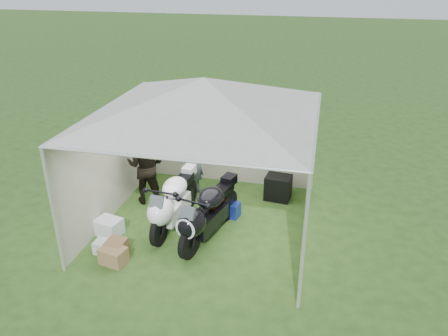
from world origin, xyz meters
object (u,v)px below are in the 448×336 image
at_px(paddock_stand, 229,209).
at_px(crate_1, 116,248).
at_px(person_blue_jacket, 192,158).
at_px(crate_2, 104,247).
at_px(canopy_tent, 204,100).
at_px(person_dark_jacket, 146,165).
at_px(equipment_box, 278,187).
at_px(crate_3, 113,256).
at_px(motorcycle_white, 172,202).
at_px(motorcycle_black, 206,213).
at_px(crate_0, 109,227).

bearing_deg(paddock_stand, crate_1, -133.23).
distance_m(person_blue_jacket, crate_2, 2.79).
relative_size(canopy_tent, paddock_stand, 13.26).
bearing_deg(person_blue_jacket, person_dark_jacket, -52.10).
relative_size(equipment_box, crate_3, 1.23).
bearing_deg(equipment_box, crate_2, -136.24).
bearing_deg(motorcycle_white, person_blue_jacket, 94.65).
xyz_separation_m(motorcycle_black, equipment_box, (1.14, 1.92, -0.31)).
xyz_separation_m(canopy_tent, motorcycle_black, (0.16, -0.57, -1.99)).
relative_size(person_blue_jacket, crate_2, 5.74).
bearing_deg(crate_1, motorcycle_white, 58.64).
relative_size(person_dark_jacket, crate_2, 5.43).
height_order(person_blue_jacket, equipment_box, person_blue_jacket).
bearing_deg(crate_3, crate_2, 141.81).
bearing_deg(crate_2, crate_3, -38.19).
distance_m(motorcycle_black, crate_2, 1.97).
xyz_separation_m(equipment_box, crate_1, (-2.59, -2.78, -0.12)).
distance_m(motorcycle_white, crate_3, 1.55).
relative_size(crate_1, crate_2, 1.06).
bearing_deg(equipment_box, motorcycle_black, -120.66).
height_order(motorcycle_white, crate_3, motorcycle_white).
distance_m(person_blue_jacket, crate_3, 2.92).
distance_m(person_dark_jacket, crate_2, 2.13).
distance_m(motorcycle_white, person_dark_jacket, 1.29).
bearing_deg(equipment_box, crate_0, -144.61).
bearing_deg(person_blue_jacket, crate_3, -5.23).
height_order(motorcycle_black, person_dark_jacket, person_dark_jacket).
height_order(canopy_tent, paddock_stand, canopy_tent).
xyz_separation_m(motorcycle_black, crate_0, (-1.91, -0.25, -0.42)).
height_order(motorcycle_black, crate_1, motorcycle_black).
relative_size(person_dark_jacket, person_blue_jacket, 0.95).
xyz_separation_m(crate_0, crate_3, (0.50, -0.83, -0.01)).
distance_m(equipment_box, crate_2, 3.97).
bearing_deg(crate_2, person_blue_jacket, 69.08).
distance_m(motorcycle_white, person_blue_jacket, 1.44).
xyz_separation_m(crate_2, crate_3, (0.32, -0.25, 0.03)).
bearing_deg(paddock_stand, crate_3, -129.24).
xyz_separation_m(motorcycle_black, crate_3, (-1.41, -1.08, -0.43)).
bearing_deg(crate_3, person_dark_jacket, 96.18).
distance_m(crate_0, crate_2, 0.61).
distance_m(crate_2, crate_3, 0.40).
bearing_deg(crate_1, paddock_stand, 46.77).
height_order(person_blue_jacket, crate_3, person_blue_jacket).
bearing_deg(paddock_stand, motorcycle_white, -146.22).
relative_size(paddock_stand, person_blue_jacket, 0.23).
xyz_separation_m(motorcycle_white, crate_3, (-0.64, -1.34, -0.43)).
relative_size(motorcycle_white, equipment_box, 3.79).
relative_size(motorcycle_white, paddock_stand, 4.92).
xyz_separation_m(canopy_tent, crate_2, (-1.57, -1.40, -2.46)).
distance_m(crate_1, crate_3, 0.22).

